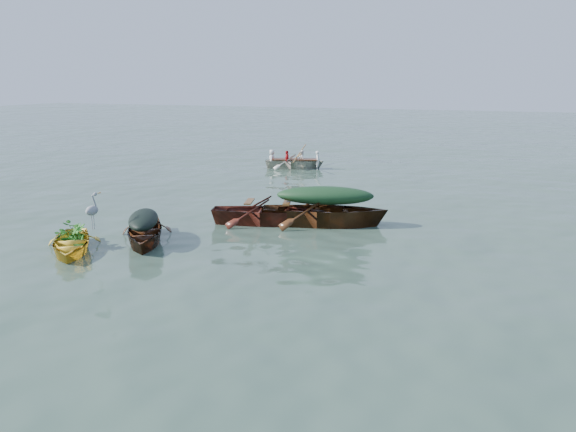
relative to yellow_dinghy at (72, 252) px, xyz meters
name	(u,v)px	position (x,y,z in m)	size (l,w,h in m)	color
ground	(220,261)	(3.74, 0.70, 0.00)	(140.00, 140.00, 0.00)	#395043
yellow_dinghy	(72,252)	(0.00, 0.00, 0.00)	(1.30, 2.99, 0.79)	gold
dark_covered_boat	(145,242)	(1.18, 1.37, 0.00)	(1.34, 3.61, 0.90)	#4F2412
green_tarp_boat	(325,225)	(5.01, 4.71, 0.00)	(1.57, 5.05, 1.22)	#492611
open_wooden_boat	(268,224)	(3.43, 4.26, 0.00)	(1.42, 4.57, 1.08)	#4F1C13
rowed_boat	(295,169)	(0.42, 14.39, 0.00)	(1.16, 3.88, 0.90)	beige
dark_tarp_cover	(143,218)	(1.18, 1.37, 0.65)	(0.74, 1.99, 0.40)	black
green_tarp_cover	(325,196)	(5.01, 4.71, 0.87)	(0.86, 2.78, 0.52)	#183D1B
thwart_benches	(268,205)	(3.43, 4.26, 0.56)	(0.85, 2.28, 0.04)	#563314
heron	(92,216)	(0.42, 0.36, 0.86)	(0.28, 0.40, 0.92)	#969A9E
dinghy_weeds	(73,219)	(-0.30, 0.46, 0.70)	(0.70, 0.90, 0.60)	#296119
rowers	(295,151)	(0.42, 14.39, 0.83)	(1.05, 2.72, 0.76)	silver
oars	(295,158)	(0.42, 14.39, 0.48)	(2.60, 0.60, 0.06)	olive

